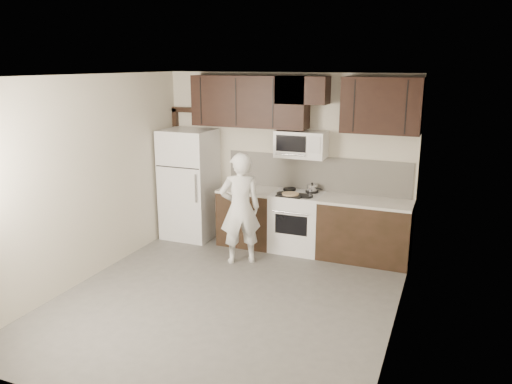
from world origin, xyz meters
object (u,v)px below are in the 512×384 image
Objects in this scene: microwave at (301,144)px; stove at (297,222)px; person at (240,209)px; refrigerator at (189,184)px.

stove is at bearing -89.90° from microwave.
person is (-0.62, -0.77, 0.35)m from stove.
microwave reaches higher than refrigerator.
refrigerator is at bearing -63.54° from person.
refrigerator reaches higher than stove.
refrigerator is at bearing -174.85° from microwave.
person is (-0.62, -0.89, -0.84)m from microwave.
stove is 1.90m from refrigerator.
microwave is (-0.00, 0.12, 1.19)m from stove.
person is at bearing -124.82° from microwave.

